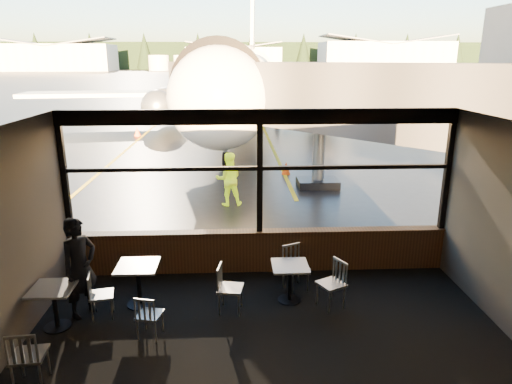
{
  "coord_description": "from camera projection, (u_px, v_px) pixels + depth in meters",
  "views": [
    {
      "loc": [
        -0.53,
        -9.09,
        4.45
      ],
      "look_at": [
        -0.03,
        1.0,
        1.5
      ],
      "focal_mm": 32.0,
      "sensor_mm": 36.0,
      "label": 1
    }
  ],
  "objects": [
    {
      "name": "chair_mid_w",
      "position": [
        102.0,
        295.0,
        8.08
      ],
      "size": [
        0.55,
        0.55,
        0.85
      ],
      "primitive_type": null,
      "rotation": [
        0.0,
        0.0,
        -1.37
      ],
      "color": "#BBB7A9",
      "rests_on": "carpet_floor"
    },
    {
      "name": "ground_crew",
      "position": [
        229.0,
        179.0,
        14.26
      ],
      "size": [
        0.87,
        0.71,
        1.68
      ],
      "primitive_type": "imported",
      "rotation": [
        0.0,
        0.0,
        3.24
      ],
      "color": "#BFF219",
      "rests_on": "ground_plane"
    },
    {
      "name": "window_header",
      "position": [
        260.0,
        117.0,
        9.04
      ],
      "size": [
        8.0,
        0.18,
        0.3
      ],
      "primitive_type": "cube",
      "color": "black",
      "rests_on": "ground"
    },
    {
      "name": "ground_plane",
      "position": [
        235.0,
        76.0,
        125.04
      ],
      "size": [
        520.0,
        520.0,
        0.0
      ],
      "primitive_type": "plane",
      "color": "black",
      "rests_on": "ground"
    },
    {
      "name": "fuel_tank_b",
      "position": [
        184.0,
        63.0,
        182.69
      ],
      "size": [
        8.0,
        8.0,
        6.0
      ],
      "primitive_type": "cylinder",
      "color": "silver",
      "rests_on": "ground_plane"
    },
    {
      "name": "hangar_mid",
      "position": [
        234.0,
        58.0,
        185.96
      ],
      "size": [
        38.0,
        15.0,
        10.0
      ],
      "primitive_type": null,
      "color": "silver",
      "rests_on": "ground_plane"
    },
    {
      "name": "airliner",
      "position": [
        243.0,
        41.0,
        29.78
      ],
      "size": [
        33.39,
        38.92,
        11.14
      ],
      "primitive_type": null,
      "rotation": [
        0.0,
        0.0,
        -0.09
      ],
      "color": "white",
      "rests_on": "ground_plane"
    },
    {
      "name": "carpet_floor",
      "position": [
        270.0,
        355.0,
        7.1
      ],
      "size": [
        8.0,
        6.0,
        0.01
      ],
      "primitive_type": "cube",
      "color": "black",
      "rests_on": "ground"
    },
    {
      "name": "chair_mid_s",
      "position": [
        150.0,
        315.0,
        7.5
      ],
      "size": [
        0.52,
        0.52,
        0.8
      ],
      "primitive_type": null,
      "rotation": [
        0.0,
        0.0,
        -0.23
      ],
      "color": "#B7B1A5",
      "rests_on": "carpet_floor"
    },
    {
      "name": "cafe_table_near",
      "position": [
        290.0,
        283.0,
        8.63
      ],
      "size": [
        0.68,
        0.68,
        0.75
      ],
      "primitive_type": null,
      "color": "#A7A199",
      "rests_on": "carpet_floor"
    },
    {
      "name": "jet_bridge",
      "position": [
        361.0,
        128.0,
        14.78
      ],
      "size": [
        8.69,
        10.62,
        4.63
      ],
      "primitive_type": null,
      "color": "#2A2A2C",
      "rests_on": "ground_plane"
    },
    {
      "name": "cafe_table_mid",
      "position": [
        139.0,
        285.0,
        8.47
      ],
      "size": [
        0.75,
        0.75,
        0.82
      ],
      "primitive_type": null,
      "color": "gray",
      "rests_on": "carpet_floor"
    },
    {
      "name": "chair_near_w",
      "position": [
        231.0,
        289.0,
        8.24
      ],
      "size": [
        0.57,
        0.57,
        0.91
      ],
      "primitive_type": null,
      "rotation": [
        0.0,
        0.0,
        -1.74
      ],
      "color": "#B3ADA1",
      "rests_on": "carpet_floor"
    },
    {
      "name": "chair_near_n",
      "position": [
        296.0,
        268.0,
        9.04
      ],
      "size": [
        0.66,
        0.66,
        0.91
      ],
      "primitive_type": null,
      "rotation": [
        0.0,
        0.0,
        3.57
      ],
      "color": "#ACA79B",
      "rests_on": "carpet_floor"
    },
    {
      "name": "window_transom",
      "position": [
        260.0,
        168.0,
        9.34
      ],
      "size": [
        8.0,
        0.1,
        0.08
      ],
      "primitive_type": "cube",
      "color": "black",
      "rests_on": "ground"
    },
    {
      "name": "fuel_tank_c",
      "position": [
        209.0,
        63.0,
        183.17
      ],
      "size": [
        8.0,
        8.0,
        6.0
      ],
      "primitive_type": "cylinder",
      "color": "silver",
      "rests_on": "ground_plane"
    },
    {
      "name": "cone_wing",
      "position": [
        137.0,
        131.0,
        27.37
      ],
      "size": [
        0.41,
        0.41,
        0.56
      ],
      "primitive_type": "cone",
      "color": "#FF4908",
      "rests_on": "ground_plane"
    },
    {
      "name": "mullion_centre",
      "position": [
        260.0,
        173.0,
        9.37
      ],
      "size": [
        0.12,
        0.12,
        2.6
      ],
      "primitive_type": "cube",
      "color": "black",
      "rests_on": "ground"
    },
    {
      "name": "treeline",
      "position": [
        234.0,
        56.0,
        209.65
      ],
      "size": [
        360.0,
        3.0,
        12.0
      ],
      "primitive_type": "cube",
      "color": "black",
      "rests_on": "ground_plane"
    },
    {
      "name": "hangar_left",
      "position": [
        54.0,
        56.0,
        177.69
      ],
      "size": [
        45.0,
        18.0,
        11.0
      ],
      "primitive_type": null,
      "color": "silver",
      "rests_on": "ground_plane"
    },
    {
      "name": "cone_nose",
      "position": [
        286.0,
        168.0,
        18.27
      ],
      "size": [
        0.36,
        0.36,
        0.5
      ],
      "primitive_type": "cone",
      "color": "#DA3A06",
      "rests_on": "ground_plane"
    },
    {
      "name": "ceiling",
      "position": [
        273.0,
        132.0,
        6.13
      ],
      "size": [
        8.0,
        6.0,
        0.04
      ],
      "primitive_type": "cube",
      "color": "#38332D",
      "rests_on": "ground"
    },
    {
      "name": "window_sill",
      "position": [
        259.0,
        251.0,
        9.86
      ],
      "size": [
        8.0,
        0.28,
        0.9
      ],
      "primitive_type": "cube",
      "color": "#502F18",
      "rests_on": "ground"
    },
    {
      "name": "mullion_left",
      "position": [
        64.0,
        175.0,
        9.18
      ],
      "size": [
        0.12,
        0.12,
        2.6
      ],
      "primitive_type": "cube",
      "color": "black",
      "rests_on": "ground"
    },
    {
      "name": "fuel_tank_a",
      "position": [
        159.0,
        63.0,
        182.22
      ],
      "size": [
        8.0,
        8.0,
        6.0
      ],
      "primitive_type": "cylinder",
      "color": "silver",
      "rests_on": "ground_plane"
    },
    {
      "name": "chair_near_e",
      "position": [
        331.0,
        284.0,
        8.4
      ],
      "size": [
        0.67,
        0.67,
        0.91
      ],
      "primitive_type": null,
      "rotation": [
        0.0,
        0.0,
        2.05
      ],
      "color": "#BAB4A8",
      "rests_on": "carpet_floor"
    },
    {
      "name": "hangar_right",
      "position": [
        384.0,
        55.0,
        181.82
      ],
      "size": [
        50.0,
        20.0,
        12.0
      ],
      "primitive_type": null,
      "color": "silver",
      "rests_on": "ground_plane"
    },
    {
      "name": "mullion_right",
      "position": [
        447.0,
        171.0,
        9.55
      ],
      "size": [
        0.12,
        0.12,
        2.6
      ],
      "primitive_type": "cube",
      "color": "black",
      "rests_on": "ground"
    },
    {
      "name": "cafe_table_left",
      "position": [
        55.0,
        308.0,
        7.75
      ],
      "size": [
        0.7,
        0.7,
        0.77
      ],
      "primitive_type": null,
      "color": "#A9A39C",
      "rests_on": "carpet_floor"
    },
    {
      "name": "passenger",
      "position": [
        80.0,
        268.0,
        8.03
      ],
      "size": [
        0.75,
        0.8,
        1.84
      ],
      "primitive_type": "imported",
      "rotation": [
        0.0,
        0.0,
        0.95
      ],
      "color": "black",
      "rests_on": "carpet_floor"
    },
    {
      "name": "chair_left_s",
      "position": [
        29.0,
        356.0,
        6.36
      ],
      "size": [
        0.55,
        0.55,
        0.93
      ],
      "primitive_type": null,
      "rotation": [
        0.0,
        0.0,
        0.08
      ],
      "color": "#AAA599",
      "rests_on": "carpet_floor"
    }
  ]
}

